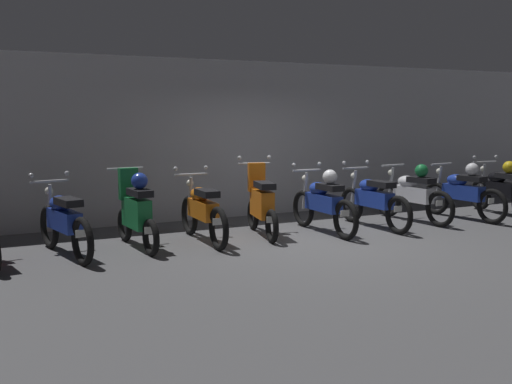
% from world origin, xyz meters
% --- Properties ---
extents(ground_plane, '(80.00, 80.00, 0.00)m').
position_xyz_m(ground_plane, '(0.00, 0.00, 0.00)').
color(ground_plane, '#4C4C4F').
extents(back_wall, '(17.35, 0.30, 3.00)m').
position_xyz_m(back_wall, '(0.00, 2.81, 1.50)').
color(back_wall, '#ADADB2').
rests_on(back_wall, ground).
extents(motorbike_slot_1, '(0.63, 1.93, 1.15)m').
position_xyz_m(motorbike_slot_1, '(-3.64, 0.70, 0.49)').
color(motorbike_slot_1, black).
rests_on(motorbike_slot_1, ground).
extents(motorbike_slot_2, '(0.56, 1.68, 1.18)m').
position_xyz_m(motorbike_slot_2, '(-2.60, 0.77, 0.57)').
color(motorbike_slot_2, black).
rests_on(motorbike_slot_2, ground).
extents(motorbike_slot_3, '(0.59, 1.95, 1.15)m').
position_xyz_m(motorbike_slot_3, '(-1.56, 0.75, 0.49)').
color(motorbike_slot_3, black).
rests_on(motorbike_slot_3, ground).
extents(motorbike_slot_4, '(0.59, 1.67, 1.29)m').
position_xyz_m(motorbike_slot_4, '(-0.51, 0.80, 0.53)').
color(motorbike_slot_4, black).
rests_on(motorbike_slot_4, ground).
extents(motorbike_slot_5, '(0.59, 1.95, 1.15)m').
position_xyz_m(motorbike_slot_5, '(0.52, 0.55, 0.53)').
color(motorbike_slot_5, black).
rests_on(motorbike_slot_5, ground).
extents(motorbike_slot_6, '(0.59, 1.95, 1.15)m').
position_xyz_m(motorbike_slot_6, '(1.56, 0.56, 0.49)').
color(motorbike_slot_6, black).
rests_on(motorbike_slot_6, ground).
extents(motorbike_slot_7, '(0.56, 1.95, 1.08)m').
position_xyz_m(motorbike_slot_7, '(2.60, 0.74, 0.53)').
color(motorbike_slot_7, black).
rests_on(motorbike_slot_7, ground).
extents(motorbike_slot_8, '(0.56, 1.95, 1.08)m').
position_xyz_m(motorbike_slot_8, '(3.64, 0.54, 0.53)').
color(motorbike_slot_8, black).
rests_on(motorbike_slot_8, ground).
extents(motorbike_slot_9, '(0.59, 1.94, 1.15)m').
position_xyz_m(motorbike_slot_9, '(4.68, 0.56, 0.53)').
color(motorbike_slot_9, black).
rests_on(motorbike_slot_9, ground).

